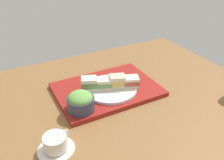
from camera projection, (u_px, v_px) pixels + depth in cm
name	position (u px, v px, depth cm)	size (l,w,h in cm)	color
ground_plane	(107.00, 103.00, 105.77)	(140.00, 100.00, 3.00)	brown
serving_tray	(107.00, 89.00, 110.52)	(45.64, 32.65, 1.99)	maroon
sandwich_plate	(110.00, 89.00, 108.08)	(23.89, 23.89, 1.28)	silver
sandwich_nearmost	(131.00, 82.00, 107.72)	(8.29, 7.57, 4.63)	#EFE5C1
sandwich_inner_near	(117.00, 81.00, 106.67)	(8.53, 7.42, 5.76)	beige
sandwich_inner_far	(103.00, 83.00, 106.19)	(8.61, 7.68, 4.69)	beige
sandwich_farmost	(89.00, 84.00, 105.18)	(8.48, 7.56, 5.68)	#EFE5C1
salad_bowl	(81.00, 101.00, 93.93)	(10.91, 10.91, 8.16)	#33384C
coffee_cup	(56.00, 144.00, 79.01)	(12.46, 12.46, 5.81)	silver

